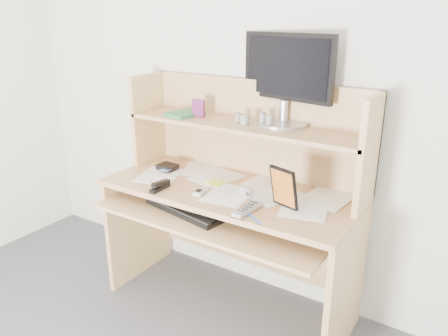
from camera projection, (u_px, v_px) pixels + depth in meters
The scene contains 19 objects.
back_wall at pixel (259, 88), 2.45m from camera, with size 3.60×0.04×2.50m, color silver.
desk at pixel (236, 193), 2.45m from camera, with size 1.40×0.70×1.30m.
paper_clutter at pixel (228, 188), 2.37m from camera, with size 1.32×0.54×0.01m, color white.
keyboard at pixel (187, 208), 2.33m from camera, with size 0.51×0.26×0.03m.
tv_remote at pixel (248, 209), 2.08m from camera, with size 0.05×0.19×0.02m, color gray.
flip_phone at pixel (200, 191), 2.28m from camera, with size 0.05×0.09×0.02m, color silver.
stapler at pixel (160, 185), 2.34m from camera, with size 0.04×0.13×0.04m, color black.
wallet at pixel (168, 167), 2.64m from camera, with size 0.11×0.09×0.03m, color black.
sticky_note_pad at pixel (216, 183), 2.43m from camera, with size 0.08×0.08×0.01m, color gold.
digital_camera at pixel (246, 192), 2.24m from camera, with size 0.08×0.03×0.05m, color #B8B8BA.
game_case at pixel (284, 188), 2.08m from camera, with size 0.15×0.02×0.21m, color black.
blue_pen at pixel (253, 217), 2.01m from camera, with size 0.01×0.01×0.15m, color blue.
card_box at pixel (198, 108), 2.50m from camera, with size 0.07×0.02×0.10m, color maroon.
shelf_book at pixel (185, 114), 2.55m from camera, with size 0.15×0.20×0.02m, color #368856.
chip_stack_a at pixel (238, 118), 2.40m from camera, with size 0.04×0.04×0.05m, color black.
chip_stack_b at pixel (269, 121), 2.28m from camera, with size 0.04×0.04×0.06m, color silver.
chip_stack_c at pixel (245, 120), 2.33m from camera, with size 0.05×0.05×0.06m, color black.
chip_stack_d at pixel (263, 119), 2.33m from camera, with size 0.04×0.04×0.07m, color white.
monitor at pixel (286, 77), 2.28m from camera, with size 0.55×0.27×0.47m.
Camera 1 is at (1.17, -0.38, 1.64)m, focal length 35.00 mm.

